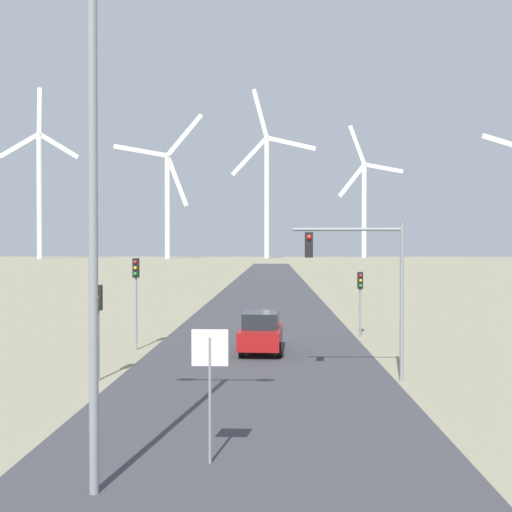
# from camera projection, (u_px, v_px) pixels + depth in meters

# --- Properties ---
(road_surface) EXTENTS (10.00, 240.00, 0.01)m
(road_surface) POSITION_uv_depth(u_px,v_px,m) (266.00, 301.00, 53.02)
(road_surface) COLOR #38383D
(road_surface) RESTS_ON ground
(streetlamp) EXTENTS (3.53, 0.32, 11.67)m
(streetlamp) POSITION_uv_depth(u_px,v_px,m) (93.00, 120.00, 11.41)
(streetlamp) COLOR gray
(streetlamp) RESTS_ON ground
(stop_sign_near) EXTENTS (0.81, 0.07, 2.95)m
(stop_sign_near) POSITION_uv_depth(u_px,v_px,m) (210.00, 370.00, 13.09)
(stop_sign_near) COLOR gray
(stop_sign_near) RESTS_ON ground
(traffic_light_post_near_left) EXTENTS (0.28, 0.34, 3.41)m
(traffic_light_post_near_left) POSITION_uv_depth(u_px,v_px,m) (98.00, 310.00, 21.27)
(traffic_light_post_near_left) COLOR gray
(traffic_light_post_near_left) RESTS_ON ground
(traffic_light_post_near_right) EXTENTS (0.28, 0.34, 3.44)m
(traffic_light_post_near_right) POSITION_uv_depth(u_px,v_px,m) (360.00, 289.00, 31.68)
(traffic_light_post_near_right) COLOR gray
(traffic_light_post_near_right) RESTS_ON ground
(traffic_light_post_mid_left) EXTENTS (0.28, 0.34, 4.24)m
(traffic_light_post_mid_left) POSITION_uv_depth(u_px,v_px,m) (136.00, 283.00, 27.65)
(traffic_light_post_mid_left) COLOR gray
(traffic_light_post_mid_left) RESTS_ON ground
(traffic_light_mast_overhead) EXTENTS (3.94, 0.35, 5.63)m
(traffic_light_mast_overhead) POSITION_uv_depth(u_px,v_px,m) (363.00, 269.00, 21.17)
(traffic_light_mast_overhead) COLOR gray
(traffic_light_mast_overhead) RESTS_ON ground
(car_approaching) EXTENTS (2.00, 4.18, 1.83)m
(car_approaching) POSITION_uv_depth(u_px,v_px,m) (261.00, 332.00, 27.03)
(car_approaching) COLOR maroon
(car_approaching) RESTS_ON ground
(wind_turbine_far_left) EXTENTS (33.39, 2.60, 69.77)m
(wind_turbine_far_left) POSITION_uv_depth(u_px,v_px,m) (39.00, 183.00, 243.85)
(wind_turbine_far_left) COLOR white
(wind_turbine_far_left) RESTS_ON ground
(wind_turbine_left) EXTENTS (36.72, 4.76, 60.68)m
(wind_turbine_left) POSITION_uv_depth(u_px,v_px,m) (167.00, 193.00, 248.95)
(wind_turbine_left) COLOR white
(wind_turbine_left) RESTS_ON ground
(wind_turbine_center) EXTENTS (37.08, 8.11, 74.04)m
(wind_turbine_center) POSITION_uv_depth(u_px,v_px,m) (267.00, 184.00, 260.74)
(wind_turbine_center) COLOR white
(wind_turbine_center) RESTS_ON ground
(wind_turbine_right) EXTENTS (30.05, 6.10, 59.17)m
(wind_turbine_right) POSITION_uv_depth(u_px,v_px,m) (364.00, 200.00, 267.19)
(wind_turbine_right) COLOR white
(wind_turbine_right) RESTS_ON ground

